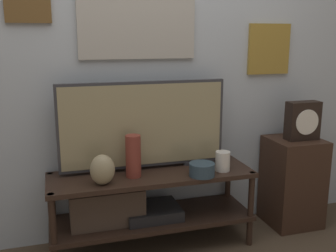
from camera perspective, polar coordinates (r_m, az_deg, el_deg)
The scene contains 9 objects.
wall_back at distance 2.66m, azimuth -3.85°, elevation 12.38°, with size 6.40×0.08×2.70m.
media_console at distance 2.61m, azimuth -4.66°, elevation -10.96°, with size 1.32×0.42×0.51m.
television at distance 2.55m, azimuth -3.57°, elevation 0.17°, with size 1.10×0.05×0.58m.
vase_urn_stoneware at distance 2.37m, azimuth -9.50°, elevation -6.26°, with size 0.15×0.12×0.18m.
vase_tall_ceramic at distance 2.46m, azimuth -5.06°, elevation -4.37°, with size 0.10×0.10×0.27m.
vase_wide_bowl at distance 2.50m, azimuth 4.95°, elevation -6.31°, with size 0.16×0.16×0.08m.
candle_jar at distance 2.60m, azimuth 7.94°, elevation -5.07°, with size 0.10×0.10×0.13m.
side_table at distance 3.08m, azimuth 17.60°, elevation -7.68°, with size 0.37×0.36×0.65m.
mantel_clock at distance 2.96m, azimuth 18.97°, elevation 0.73°, with size 0.24×0.11×0.27m.
Camera 1 is at (-0.59, -2.09, 1.37)m, focal length 42.00 mm.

